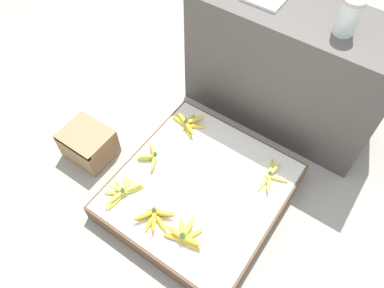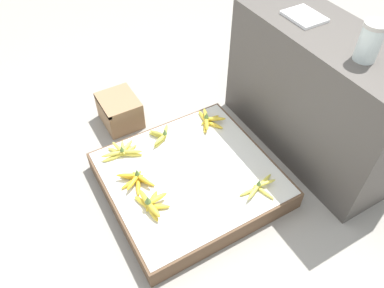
# 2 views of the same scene
# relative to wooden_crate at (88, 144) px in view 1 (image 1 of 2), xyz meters

# --- Properties ---
(ground_plane) EXTENTS (10.00, 10.00, 0.00)m
(ground_plane) POSITION_rel_wooden_crate_xyz_m (0.77, 0.15, -0.11)
(ground_plane) COLOR gray
(display_platform) EXTENTS (0.94, 1.00, 0.13)m
(display_platform) POSITION_rel_wooden_crate_xyz_m (0.77, 0.15, -0.04)
(display_platform) COLOR brown
(display_platform) RESTS_ON ground_plane
(back_vendor_table) EXTENTS (1.24, 0.48, 0.85)m
(back_vendor_table) POSITION_rel_wooden_crate_xyz_m (0.83, 1.02, 0.32)
(back_vendor_table) COLOR #4C4742
(back_vendor_table) RESTS_ON ground_plane
(wooden_crate) EXTENTS (0.30, 0.25, 0.22)m
(wooden_crate) POSITION_rel_wooden_crate_xyz_m (0.00, 0.00, 0.00)
(wooden_crate) COLOR #997551
(wooden_crate) RESTS_ON ground_plane
(banana_bunch_front_left) EXTENTS (0.19, 0.25, 0.09)m
(banana_bunch_front_left) POSITION_rel_wooden_crate_xyz_m (0.43, -0.15, 0.05)
(banana_bunch_front_left) COLOR #DBCC4C
(banana_bunch_front_left) RESTS_ON display_platform
(banana_bunch_front_midleft) EXTENTS (0.20, 0.19, 0.09)m
(banana_bunch_front_midleft) POSITION_rel_wooden_crate_xyz_m (0.68, -0.17, 0.05)
(banana_bunch_front_midleft) COLOR gold
(banana_bunch_front_midleft) RESTS_ON display_platform
(banana_bunch_front_midright) EXTENTS (0.22, 0.18, 0.11)m
(banana_bunch_front_midright) POSITION_rel_wooden_crate_xyz_m (0.88, -0.17, 0.06)
(banana_bunch_front_midright) COLOR gold
(banana_bunch_front_midright) RESTS_ON display_platform
(banana_bunch_middle_left) EXTENTS (0.16, 0.17, 0.09)m
(banana_bunch_middle_left) POSITION_rel_wooden_crate_xyz_m (0.42, 0.13, 0.05)
(banana_bunch_middle_left) COLOR gold
(banana_bunch_middle_left) RESTS_ON display_platform
(banana_bunch_back_left) EXTENTS (0.24, 0.20, 0.10)m
(banana_bunch_back_left) POSITION_rel_wooden_crate_xyz_m (0.46, 0.47, 0.05)
(banana_bunch_back_left) COLOR gold
(banana_bunch_back_left) RESTS_ON display_platform
(banana_bunch_back_right) EXTENTS (0.17, 0.26, 0.08)m
(banana_bunch_back_right) POSITION_rel_wooden_crate_xyz_m (1.09, 0.43, 0.05)
(banana_bunch_back_right) COLOR #DBCC4C
(banana_bunch_back_right) RESTS_ON display_platform
(glass_jar) EXTENTS (0.12, 0.12, 0.20)m
(glass_jar) POSITION_rel_wooden_crate_xyz_m (1.08, 0.96, 0.84)
(glass_jar) COLOR silver
(glass_jar) RESTS_ON back_vendor_table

